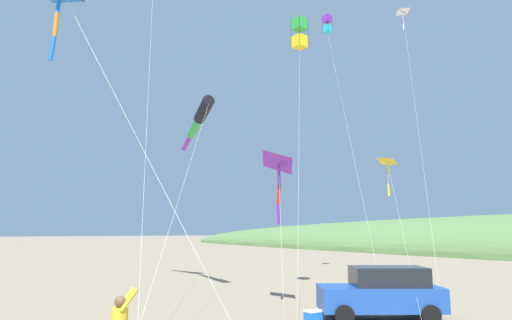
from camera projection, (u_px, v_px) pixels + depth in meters
The scene contains 8 objects.
parked_car at pixel (382, 292), 16.31m from camera, with size 4.63×3.85×1.85m.
cooler_box at pixel (314, 316), 15.69m from camera, with size 0.62×0.42×0.42m.
kite_box_black_fish_shape at pixel (327, 24), 35.33m from camera, with size 7.51×11.48×19.77m.
kite_delta_long_streamer_right at pixel (403, 13), 32.54m from camera, with size 10.37×9.50×18.95m.
kite_delta_long_streamer_left at pixel (388, 162), 24.78m from camera, with size 7.74×8.05×7.19m.
kite_box_green_low_center at pixel (300, 33), 24.00m from camera, with size 4.13×4.75×14.30m.
kite_windsock_yellow_midlevel at pixel (199, 120), 25.33m from camera, with size 9.06×17.92×10.09m.
kite_delta_rainbow_low_near at pixel (280, 164), 19.61m from camera, with size 2.35×3.54×6.56m.
Camera 1 is at (7.35, 7.16, 3.12)m, focal length 31.88 mm.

